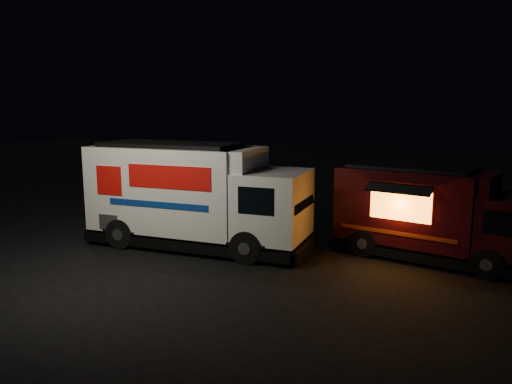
% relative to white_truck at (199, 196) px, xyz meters
% --- Properties ---
extents(ground, '(80.00, 80.00, 0.00)m').
position_rel_white_truck_xyz_m(ground, '(0.53, -0.73, -1.63)').
color(ground, black).
rests_on(ground, ground).
extents(white_truck, '(7.21, 2.52, 3.26)m').
position_rel_white_truck_xyz_m(white_truck, '(0.00, 0.00, 0.00)').
color(white_truck, white).
rests_on(white_truck, ground).
extents(red_truck, '(6.12, 3.53, 2.68)m').
position_rel_white_truck_xyz_m(red_truck, '(6.97, 1.20, -0.29)').
color(red_truck, '#380A11').
rests_on(red_truck, ground).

